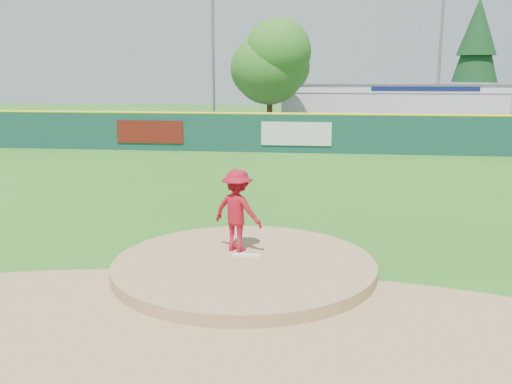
# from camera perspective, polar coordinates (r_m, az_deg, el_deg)

# --- Properties ---
(ground) EXTENTS (120.00, 120.00, 0.00)m
(ground) POSITION_cam_1_polar(r_m,az_deg,el_deg) (12.11, -1.18, -7.99)
(ground) COLOR #286B19
(ground) RESTS_ON ground
(pitchers_mound) EXTENTS (5.50, 5.50, 0.50)m
(pitchers_mound) POSITION_cam_1_polar(r_m,az_deg,el_deg) (12.11, -1.18, -7.99)
(pitchers_mound) COLOR #9E774C
(pitchers_mound) RESTS_ON ground
(pitching_rubber) EXTENTS (0.60, 0.15, 0.04)m
(pitching_rubber) POSITION_cam_1_polar(r_m,az_deg,el_deg) (12.30, -0.99, -6.34)
(pitching_rubber) COLOR white
(pitching_rubber) RESTS_ON pitchers_mound
(infield_dirt_arc) EXTENTS (15.40, 15.40, 0.01)m
(infield_dirt_arc) POSITION_cam_1_polar(r_m,az_deg,el_deg) (9.38, -3.91, -14.17)
(infield_dirt_arc) COLOR #9E774C
(infield_dirt_arc) RESTS_ON ground
(parking_lot) EXTENTS (44.00, 16.00, 0.02)m
(parking_lot) POSITION_cam_1_polar(r_m,az_deg,el_deg) (38.52, 4.64, 5.80)
(parking_lot) COLOR #38383A
(parking_lot) RESTS_ON ground
(pitcher) EXTENTS (1.34, 1.09, 1.81)m
(pitcher) POSITION_cam_1_polar(r_m,az_deg,el_deg) (12.46, -1.87, -1.86)
(pitcher) COLOR maroon
(pitcher) RESTS_ON pitchers_mound
(van) EXTENTS (5.16, 2.42, 1.43)m
(van) POSITION_cam_1_polar(r_m,az_deg,el_deg) (34.72, -1.57, 6.36)
(van) COLOR silver
(van) RESTS_ON parking_lot
(pool_building_grp) EXTENTS (15.20, 8.20, 3.31)m
(pool_building_grp) POSITION_cam_1_polar(r_m,az_deg,el_deg) (43.54, 12.98, 8.43)
(pool_building_grp) COLOR silver
(pool_building_grp) RESTS_ON ground
(fence_banners) EXTENTS (11.34, 0.04, 1.20)m
(fence_banners) POSITION_cam_1_polar(r_m,az_deg,el_deg) (29.85, -3.44, 5.93)
(fence_banners) COLOR #5B150D
(fence_banners) RESTS_ON ground
(playground_slide) EXTENTS (1.06, 2.99, 1.65)m
(playground_slide) POSITION_cam_1_polar(r_m,az_deg,el_deg) (37.92, -18.68, 6.36)
(playground_slide) COLOR #1B7EE9
(playground_slide) RESTS_ON ground
(outfield_fence) EXTENTS (40.00, 0.14, 2.07)m
(outfield_fence) POSITION_cam_1_polar(r_m,az_deg,el_deg) (29.46, 3.88, 6.02)
(outfield_fence) COLOR #123C33
(outfield_fence) RESTS_ON ground
(deciduous_tree) EXTENTS (5.60, 5.60, 7.36)m
(deciduous_tree) POSITION_cam_1_polar(r_m,az_deg,el_deg) (36.44, 1.40, 12.64)
(deciduous_tree) COLOR #382314
(deciduous_tree) RESTS_ON ground
(conifer_tree) EXTENTS (4.40, 4.40, 9.50)m
(conifer_tree) POSITION_cam_1_polar(r_m,az_deg,el_deg) (48.62, 21.16, 12.86)
(conifer_tree) COLOR #382314
(conifer_tree) RESTS_ON ground
(light_pole_left) EXTENTS (1.75, 0.25, 11.00)m
(light_pole_left) POSITION_cam_1_polar(r_m,az_deg,el_deg) (39.06, -4.34, 14.76)
(light_pole_left) COLOR gray
(light_pole_left) RESTS_ON ground
(light_pole_right) EXTENTS (1.75, 0.25, 10.00)m
(light_pole_right) POSITION_cam_1_polar(r_m,az_deg,el_deg) (40.95, 17.95, 13.39)
(light_pole_right) COLOR gray
(light_pole_right) RESTS_ON ground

